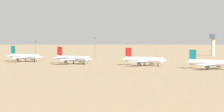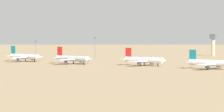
# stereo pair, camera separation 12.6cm
# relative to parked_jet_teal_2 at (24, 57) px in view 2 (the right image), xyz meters

# --- Properties ---
(ground) EXTENTS (4000.00, 4000.00, 0.00)m
(ground) POSITION_rel_parked_jet_teal_2_xyz_m (75.21, -18.69, -3.71)
(ground) COLOR #9E8460
(ridge_far_west) EXTENTS (341.55, 271.67, 102.97)m
(ridge_far_west) POSITION_rel_parked_jet_teal_2_xyz_m (-408.58, 1078.65, 47.78)
(ridge_far_west) COLOR #886F5E
(ridge_far_west) RESTS_ON ground
(parked_jet_teal_2) EXTENTS (34.23, 29.07, 11.31)m
(parked_jet_teal_2) POSITION_rel_parked_jet_teal_2_xyz_m (0.00, 0.00, 0.00)
(parked_jet_teal_2) COLOR silver
(parked_jet_teal_2) RESTS_ON ground
(parked_jet_red_3) EXTENTS (34.51, 29.45, 11.44)m
(parked_jet_red_3) POSITION_rel_parked_jet_teal_2_xyz_m (48.26, -7.02, 0.04)
(parked_jet_red_3) COLOR silver
(parked_jet_red_3) RESTS_ON ground
(parked_jet_red_4) EXTENTS (34.15, 28.93, 11.28)m
(parked_jet_red_4) POSITION_rel_parked_jet_teal_2_xyz_m (98.41, 1.35, -0.01)
(parked_jet_red_4) COLOR white
(parked_jet_red_4) RESTS_ON ground
(parked_jet_teal_5) EXTENTS (33.50, 28.34, 11.06)m
(parked_jet_teal_5) POSITION_rel_parked_jet_teal_2_xyz_m (147.93, -8.09, -0.08)
(parked_jet_teal_5) COLOR white
(parked_jet_teal_5) RESTS_ON ground
(control_tower) EXTENTS (5.20, 5.20, 19.89)m
(control_tower) POSITION_rel_parked_jet_teal_2_xyz_m (77.27, 168.25, 8.29)
(control_tower) COLOR #C6B793
(control_tower) RESTS_ON ground
(light_pole_mid) EXTENTS (1.80, 0.50, 16.91)m
(light_pole_mid) POSITION_rel_parked_jet_teal_2_xyz_m (6.55, 82.27, 5.97)
(light_pole_mid) COLOR #59595E
(light_pole_mid) RESTS_ON ground
(light_pole_east) EXTENTS (1.80, 0.50, 13.64)m
(light_pole_east) POSITION_rel_parked_jet_teal_2_xyz_m (-52.08, 75.48, 4.29)
(light_pole_east) COLOR #59595E
(light_pole_east) RESTS_ON ground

